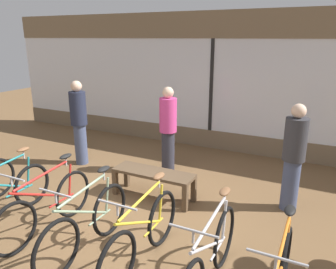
% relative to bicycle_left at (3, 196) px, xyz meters
% --- Properties ---
extents(ground_plane, '(24.00, 24.00, 0.00)m').
position_rel_bicycle_left_xyz_m(ground_plane, '(1.60, 0.56, -0.38)').
color(ground_plane, brown).
extents(shop_back_wall, '(12.00, 0.08, 3.20)m').
position_rel_bicycle_left_xyz_m(shop_back_wall, '(1.60, 4.53, 1.26)').
color(shop_back_wall, '#7A664C').
rests_on(shop_back_wall, ground_plane).
extents(bicycle_left, '(0.46, 1.76, 1.03)m').
position_rel_bicycle_left_xyz_m(bicycle_left, '(0.00, 0.00, 0.00)').
color(bicycle_left, black).
rests_on(bicycle_left, ground_plane).
extents(bicycle_center_left, '(0.46, 1.77, 1.04)m').
position_rel_bicycle_left_xyz_m(bicycle_center_left, '(0.82, 0.05, 0.01)').
color(bicycle_center_left, black).
rests_on(bicycle_center_left, ground_plane).
extents(bicycle_center, '(0.46, 1.71, 1.04)m').
position_rel_bicycle_left_xyz_m(bicycle_center, '(1.62, -0.07, 0.02)').
color(bicycle_center, black).
rests_on(bicycle_center, ground_plane).
extents(bicycle_center_right, '(0.46, 1.75, 1.05)m').
position_rel_bicycle_left_xyz_m(bicycle_center_right, '(2.36, 0.04, 0.02)').
color(bicycle_center_right, black).
rests_on(bicycle_center_right, ground_plane).
extents(bicycle_right, '(0.46, 1.80, 1.05)m').
position_rel_bicycle_left_xyz_m(bicycle_right, '(3.22, -0.03, 0.03)').
color(bicycle_right, black).
rests_on(bicycle_right, ground_plane).
extents(display_bench, '(1.40, 0.44, 0.48)m').
position_rel_bicycle_left_xyz_m(display_bench, '(1.65, 1.60, 0.01)').
color(display_bench, brown).
rests_on(display_bench, ground_plane).
extents(customer_near_rack, '(0.47, 0.47, 1.73)m').
position_rel_bicycle_left_xyz_m(customer_near_rack, '(1.36, 2.73, 0.53)').
color(customer_near_rack, '#2D2D38').
rests_on(customer_near_rack, ground_plane).
extents(customer_by_window, '(0.44, 0.44, 1.79)m').
position_rel_bicycle_left_xyz_m(customer_by_window, '(-0.51, 2.29, 0.56)').
color(customer_by_window, '#424C6B').
rests_on(customer_by_window, ground_plane).
extents(customer_mid_floor, '(0.34, 0.34, 1.71)m').
position_rel_bicycle_left_xyz_m(customer_mid_floor, '(3.75, 2.22, 0.52)').
color(customer_mid_floor, '#424C6B').
rests_on(customer_mid_floor, ground_plane).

